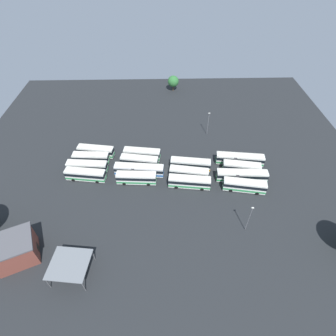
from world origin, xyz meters
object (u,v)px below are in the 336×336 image
bus_row0_slot3 (96,151)px  bus_row1_slot0 (136,178)px  bus_row0_slot1 (87,166)px  bus_row2_slot0 (189,182)px  tree_northeast (173,81)px  bus_row1_slot2 (139,161)px  bus_row2_slot1 (189,173)px  bus_row3_slot0 (245,186)px  bus_row3_slot2 (242,167)px  bus_row3_slot3 (240,159)px  lamp_post_near_entrance (249,218)px  lamp_post_mid_lot (208,123)px  maintenance_shelter (69,264)px  bus_row1_slot1 (139,170)px  bus_row0_slot0 (86,175)px  bus_row3_slot1 (242,176)px  bus_row0_slot2 (91,158)px  bus_row1_slot3 (142,154)px  bus_row2_slot2 (190,164)px  depot_building (15,250)px

bus_row0_slot3 → bus_row1_slot0: bearing=-41.8°
bus_row0_slot1 → bus_row1_slot0: same height
bus_row1_slot0 → bus_row2_slot0: bearing=-7.5°
bus_row2_slot0 → tree_northeast: tree_northeast is taller
bus_row0_slot3 → bus_row1_slot2: (13.96, -5.08, -0.00)m
bus_row2_slot1 → bus_row3_slot0: same height
bus_row3_slot0 → bus_row3_slot2: (0.81, 7.15, -0.00)m
bus_row3_slot3 → lamp_post_near_entrance: size_ratio=1.65×
lamp_post_mid_lot → bus_row1_slot0: bearing=-135.8°
bus_row2_slot0 → maintenance_shelter: (-26.88, -24.31, 2.05)m
tree_northeast → lamp_post_mid_lot: bearing=-71.9°
bus_row1_slot1 → bus_row0_slot0: bearing=-173.9°
bus_row0_slot1 → bus_row3_slot0: (44.73, -8.76, -0.00)m
bus_row3_slot0 → bus_row3_slot1: bearing=88.8°
lamp_post_mid_lot → bus_row2_slot1: bearing=-111.1°
bus_row2_slot1 → bus_row3_slot2: size_ratio=1.03×
bus_row0_slot3 → bus_row1_slot0: same height
bus_row3_slot0 → bus_row1_slot0: bearing=172.9°
maintenance_shelter → bus_row0_slot1: bearing=95.2°
bus_row0_slot1 → bus_row3_slot1: size_ratio=0.83×
bus_row0_slot1 → bus_row2_slot1: bearing=-6.8°
bus_row1_slot2 → bus_row3_slot3: (30.48, 0.17, 0.00)m
bus_row0_slot1 → maintenance_shelter: maintenance_shelter is taller
bus_row1_slot0 → bus_row2_slot1: (15.03, 1.48, -0.00)m
bus_row0_slot1 → bus_row2_slot1: same height
bus_row3_slot1 → bus_row3_slot2: 3.43m
bus_row0_slot3 → bus_row3_slot1: size_ratio=0.80×
bus_row1_slot0 → bus_row3_slot1: 29.99m
bus_row1_slot1 → bus_row2_slot0: (14.34, -5.21, -0.00)m
bus_row3_slot2 → bus_row0_slot0: bearing=-177.7°
bus_row3_slot2 → bus_row3_slot0: bearing=-96.4°
bus_row0_slot1 → bus_row3_slot3: size_ratio=0.83×
bus_row1_slot0 → bus_row1_slot2: (0.51, 6.94, 0.00)m
bus_row0_slot1 → bus_row0_slot3: size_ratio=1.04×
bus_row0_slot2 → bus_row1_slot3: bearing=5.6°
bus_row2_slot0 → bus_row2_slot2: bearing=82.8°
tree_northeast → maintenance_shelter: bearing=-106.9°
bus_row0_slot2 → bus_row1_slot3: 15.60m
bus_row2_slot0 → bus_row3_slot2: size_ratio=1.07×
bus_row3_slot0 → lamp_post_mid_lot: bearing=104.5°
bus_row1_slot1 → bus_row3_slot2: (30.17, 0.17, -0.00)m
bus_row3_slot0 → tree_northeast: size_ratio=1.80×
bus_row1_slot3 → depot_building: (-25.98, -32.60, 1.25)m
depot_building → lamp_post_mid_lot: bearing=43.0°
bus_row1_slot3 → lamp_post_near_entrance: lamp_post_near_entrance is taller
bus_row0_slot1 → bus_row1_slot1: size_ratio=0.83×
bus_row2_slot0 → bus_row3_slot0: bearing=-6.7°
maintenance_shelter → lamp_post_near_entrance: lamp_post_near_entrance is taller
bus_row1_slot1 → depot_building: depot_building is taller
bus_row0_slot1 → bus_row0_slot2: 3.80m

